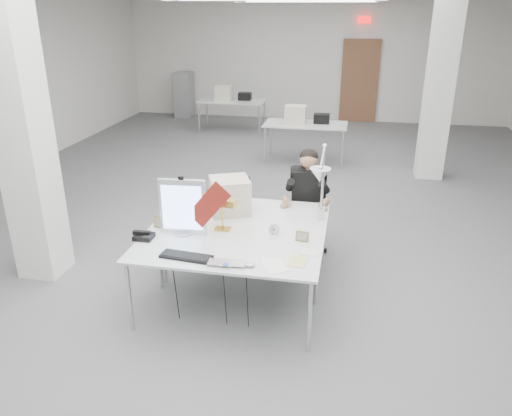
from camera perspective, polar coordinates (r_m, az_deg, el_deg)
The scene contains 23 objects.
room_shell at distance 6.90m, azimuth 2.16°, elevation 12.21°, with size 10.04×14.04×3.24m.
desk_main at distance 4.73m, azimuth -3.44°, elevation -4.80°, with size 1.80×0.90×0.03m, color silver.
desk_second at distance 5.53m, azimuth -1.16°, elevation -0.65°, with size 1.80×0.90×0.03m, color silver.
bg_desk_a at distance 9.86m, azimuth 5.68°, elevation 9.51°, with size 1.60×0.80×0.03m, color silver.
bg_desk_b at distance 12.31m, azimuth -2.77°, elevation 12.13°, with size 1.60×0.80×0.03m, color silver.
filing_cabinet at distance 14.18m, azimuth -8.20°, elevation 12.68°, with size 0.45×0.55×1.20m, color gray.
office_chair at distance 6.12m, azimuth 5.85°, elevation -0.08°, with size 0.57×0.57×1.16m, color black, non-canonical shape.
seated_person at distance 5.96m, azimuth 5.92°, elevation 2.59°, with size 0.47×0.59×0.88m, color black, non-canonical shape.
monitor at distance 4.97m, azimuth -8.38°, elevation 0.12°, with size 0.46×0.05×0.57m, color silver.
pennant at distance 4.83m, azimuth -5.40°, elevation 0.36°, with size 0.49×0.01×0.20m, color maroon.
keyboard at distance 4.60m, azimuth -7.98°, elevation -5.51°, with size 0.48×0.16×0.02m, color black.
laptop at distance 4.40m, azimuth -3.49°, elevation -6.63°, with size 0.33×0.21×0.03m, color silver.
mouse at distance 4.40m, azimuth -0.73°, elevation -6.52°, with size 0.10×0.06×0.04m, color #ADACB1.
bankers_lamp at distance 5.05m, azimuth -3.87°, elevation -0.61°, with size 0.32×0.13×0.36m, color #B68B38, non-canonical shape.
desk_phone at distance 5.03m, azimuth -12.69°, elevation -3.21°, with size 0.18×0.16×0.05m, color black.
picture_frame_left at distance 5.22m, azimuth -10.88°, elevation -1.60°, with size 0.16×0.01×0.12m, color #A07A44.
picture_frame_right at distance 4.87m, azimuth 5.30°, elevation -3.24°, with size 0.13×0.01×0.10m, color olive.
desk_clock at distance 5.00m, azimuth 2.09°, elevation -2.42°, with size 0.11×0.11×0.03m, color #AAAAAF.
paper_stack_a at distance 4.42m, azimuth 2.14°, elevation -6.61°, with size 0.19×0.27×0.01m, color white.
paper_stack_b at distance 4.51m, azimuth 4.79°, elevation -6.09°, with size 0.16×0.22×0.01m, color #D2CF7D.
paper_stack_c at distance 4.67m, azimuth 6.27°, elevation -5.09°, with size 0.18×0.13×0.01m, color silver.
beige_monitor at distance 5.47m, azimuth -3.00°, elevation 1.42°, with size 0.41×0.39×0.39m, color beige.
architect_lamp at distance 5.01m, azimuth 7.49°, elevation 2.79°, with size 0.26×0.75×0.97m, color silver, non-canonical shape.
Camera 1 is at (1.08, -6.58, 2.89)m, focal length 35.00 mm.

